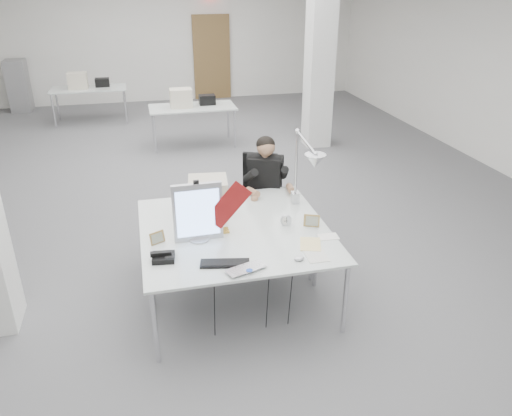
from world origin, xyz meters
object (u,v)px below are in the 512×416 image
at_px(desk_phone, 164,258).
at_px(architect_lamp, 304,172).
at_px(desk_main, 244,252).
at_px(bankers_lamp, 220,214).
at_px(seated_person, 266,173).
at_px(beige_monitor, 208,196).
at_px(office_chair, 264,201).
at_px(laptop, 249,272).
at_px(monitor, 198,212).

bearing_deg(desk_phone, architect_lamp, 30.50).
distance_m(desk_main, bankers_lamp, 0.49).
bearing_deg(bankers_lamp, seated_person, 64.95).
bearing_deg(bankers_lamp, beige_monitor, 104.87).
bearing_deg(seated_person, bankers_lamp, -101.27).
height_order(seated_person, beige_monitor, seated_person).
relative_size(bankers_lamp, architect_lamp, 0.41).
distance_m(office_chair, seated_person, 0.38).
bearing_deg(desk_main, laptop, -95.38).
bearing_deg(seated_person, beige_monitor, -118.94).
xyz_separation_m(desk_main, architect_lamp, (0.76, 0.65, 0.46)).
relative_size(seated_person, beige_monitor, 2.28).
relative_size(desk_main, office_chair, 1.72).
bearing_deg(bankers_lamp, monitor, -144.78).
xyz_separation_m(laptop, bankers_lamp, (-0.11, 0.79, 0.17)).
distance_m(bankers_lamp, architect_lamp, 0.97).
bearing_deg(laptop, architect_lamp, 32.92).
bearing_deg(laptop, bankers_lamp, 78.76).
height_order(office_chair, beige_monitor, beige_monitor).
bearing_deg(office_chair, seated_person, -66.71).
relative_size(desk_phone, beige_monitor, 0.49).
relative_size(bankers_lamp, desk_phone, 1.96).
distance_m(desk_phone, architect_lamp, 1.66).
distance_m(monitor, bankers_lamp, 0.26).
relative_size(monitor, bankers_lamp, 1.51).
bearing_deg(beige_monitor, architect_lamp, -6.62).
xyz_separation_m(desk_main, desk_phone, (-0.71, 0.02, 0.04)).
xyz_separation_m(laptop, desk_phone, (-0.68, 0.38, 0.01)).
height_order(desk_main, bankers_lamp, bankers_lamp).
relative_size(bankers_lamp, beige_monitor, 0.96).
bearing_deg(office_chair, beige_monitor, -116.67).
bearing_deg(beige_monitor, desk_phone, -114.75).
height_order(desk_main, desk_phone, desk_phone).
distance_m(seated_person, monitor, 1.49).
bearing_deg(office_chair, desk_phone, -107.41).
bearing_deg(desk_phone, office_chair, 56.57).
height_order(office_chair, bankers_lamp, bankers_lamp).
height_order(monitor, laptop, monitor).
height_order(bankers_lamp, desk_phone, bankers_lamp).
xyz_separation_m(seated_person, laptop, (-0.61, -1.83, -0.13)).
distance_m(office_chair, architect_lamp, 1.12).
bearing_deg(office_chair, laptop, -84.72).
distance_m(laptop, desk_phone, 0.78).
height_order(seated_person, laptop, seated_person).
relative_size(office_chair, laptop, 3.02).
distance_m(seated_person, beige_monitor, 0.96).
bearing_deg(desk_main, seated_person, 68.50).
xyz_separation_m(desk_main, office_chair, (0.58, 1.51, -0.22)).
distance_m(bankers_lamp, beige_monitor, 0.46).
relative_size(seated_person, laptop, 2.57).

